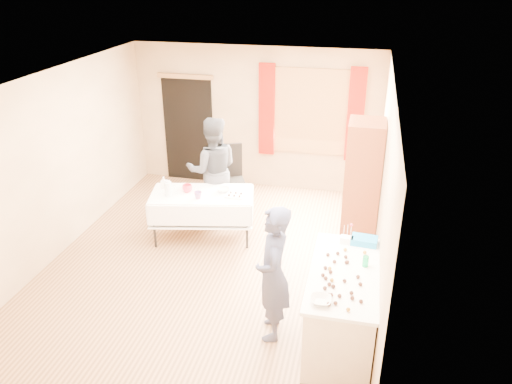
% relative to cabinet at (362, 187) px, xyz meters
% --- Properties ---
extents(floor, '(4.50, 5.50, 0.02)m').
position_rel_cabinet_xyz_m(floor, '(-1.99, -0.84, -0.98)').
color(floor, '#9E7047').
rests_on(floor, ground).
extents(ceiling, '(4.50, 5.50, 0.02)m').
position_rel_cabinet_xyz_m(ceiling, '(-1.99, -0.84, 1.64)').
color(ceiling, white).
rests_on(ceiling, floor).
extents(wall_back, '(4.50, 0.02, 2.60)m').
position_rel_cabinet_xyz_m(wall_back, '(-1.99, 1.92, 0.33)').
color(wall_back, tan).
rests_on(wall_back, floor).
extents(wall_front, '(4.50, 0.02, 2.60)m').
position_rel_cabinet_xyz_m(wall_front, '(-1.99, -3.60, 0.33)').
color(wall_front, tan).
rests_on(wall_front, floor).
extents(wall_left, '(0.02, 5.50, 2.60)m').
position_rel_cabinet_xyz_m(wall_left, '(-4.25, -0.84, 0.33)').
color(wall_left, tan).
rests_on(wall_left, floor).
extents(wall_right, '(0.02, 5.50, 2.60)m').
position_rel_cabinet_xyz_m(wall_right, '(0.27, -0.84, 0.33)').
color(wall_right, tan).
rests_on(wall_right, floor).
extents(window_frame, '(1.32, 0.06, 1.52)m').
position_rel_cabinet_xyz_m(window_frame, '(-0.99, 1.88, 0.53)').
color(window_frame, olive).
rests_on(window_frame, wall_back).
extents(window_pane, '(1.20, 0.02, 1.40)m').
position_rel_cabinet_xyz_m(window_pane, '(-0.99, 1.86, 0.53)').
color(window_pane, white).
rests_on(window_pane, wall_back).
extents(curtain_left, '(0.28, 0.06, 1.65)m').
position_rel_cabinet_xyz_m(curtain_left, '(-1.77, 1.83, 0.53)').
color(curtain_left, '#A70C00').
rests_on(curtain_left, wall_back).
extents(curtain_right, '(0.28, 0.06, 1.65)m').
position_rel_cabinet_xyz_m(curtain_right, '(-0.21, 1.83, 0.53)').
color(curtain_right, '#A70C00').
rests_on(curtain_right, wall_back).
extents(doorway, '(0.95, 0.04, 2.00)m').
position_rel_cabinet_xyz_m(doorway, '(-3.29, 1.89, 0.03)').
color(doorway, black).
rests_on(doorway, floor).
extents(door_lintel, '(1.05, 0.06, 0.08)m').
position_rel_cabinet_xyz_m(door_lintel, '(-3.29, 1.86, 1.05)').
color(door_lintel, olive).
rests_on(door_lintel, wall_back).
extents(cabinet, '(0.50, 0.60, 1.95)m').
position_rel_cabinet_xyz_m(cabinet, '(0.00, 0.00, 0.00)').
color(cabinet, brown).
rests_on(cabinet, floor).
extents(counter, '(0.74, 1.57, 0.91)m').
position_rel_cabinet_xyz_m(counter, '(-0.10, -2.12, -0.52)').
color(counter, beige).
rests_on(counter, floor).
extents(party_table, '(1.66, 1.08, 0.75)m').
position_rel_cabinet_xyz_m(party_table, '(-2.33, -0.25, -0.53)').
color(party_table, black).
rests_on(party_table, floor).
extents(chair, '(0.60, 0.60, 1.12)m').
position_rel_cabinet_xyz_m(chair, '(-2.18, 0.82, -0.64)').
color(chair, black).
rests_on(chair, floor).
extents(girl, '(0.72, 0.59, 1.61)m').
position_rel_cabinet_xyz_m(girl, '(-0.87, -2.18, -0.17)').
color(girl, '#2D2F4B').
rests_on(girl, floor).
extents(woman, '(1.25, 1.18, 1.74)m').
position_rel_cabinet_xyz_m(woman, '(-2.35, 0.38, -0.10)').
color(woman, black).
rests_on(woman, floor).
extents(soda_can, '(0.09, 0.09, 0.12)m').
position_rel_cabinet_xyz_m(soda_can, '(0.11, -1.96, -0.00)').
color(soda_can, '#0D974B').
rests_on(soda_can, counter).
extents(mixing_bowl, '(0.22, 0.22, 0.05)m').
position_rel_cabinet_xyz_m(mixing_bowl, '(-0.30, -2.70, -0.04)').
color(mixing_bowl, white).
rests_on(mixing_bowl, counter).
extents(foam_block, '(0.16, 0.11, 0.08)m').
position_rel_cabinet_xyz_m(foam_block, '(-0.12, -1.51, -0.02)').
color(foam_block, white).
rests_on(foam_block, counter).
extents(blue_basket, '(0.32, 0.23, 0.08)m').
position_rel_cabinet_xyz_m(blue_basket, '(0.08, -1.48, -0.02)').
color(blue_basket, '#1580C6').
rests_on(blue_basket, counter).
extents(pitcher, '(0.14, 0.14, 0.22)m').
position_rel_cabinet_xyz_m(pitcher, '(-2.78, -0.45, -0.11)').
color(pitcher, silver).
rests_on(pitcher, party_table).
extents(cup_red, '(0.24, 0.24, 0.11)m').
position_rel_cabinet_xyz_m(cup_red, '(-2.56, -0.25, -0.17)').
color(cup_red, red).
rests_on(cup_red, party_table).
extents(cup_rainbow, '(0.21, 0.21, 0.11)m').
position_rel_cabinet_xyz_m(cup_rainbow, '(-2.32, -0.43, -0.17)').
color(cup_rainbow, red).
rests_on(cup_rainbow, party_table).
extents(small_bowl, '(0.36, 0.36, 0.06)m').
position_rel_cabinet_xyz_m(small_bowl, '(-2.03, -0.12, -0.19)').
color(small_bowl, white).
rests_on(small_bowl, party_table).
extents(pastry_tray, '(0.29, 0.21, 0.02)m').
position_rel_cabinet_xyz_m(pastry_tray, '(-1.81, -0.24, -0.21)').
color(pastry_tray, white).
rests_on(pastry_tray, party_table).
extents(bottle, '(0.09, 0.09, 0.18)m').
position_rel_cabinet_xyz_m(bottle, '(-2.95, -0.18, -0.13)').
color(bottle, white).
rests_on(bottle, party_table).
extents(cake_balls, '(0.46, 1.12, 0.04)m').
position_rel_cabinet_xyz_m(cake_balls, '(-0.15, -2.28, -0.04)').
color(cake_balls, '#3F2314').
rests_on(cake_balls, counter).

